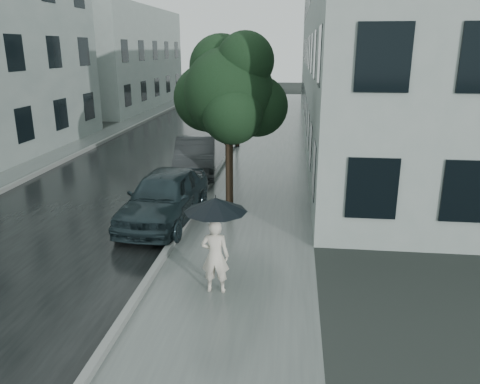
# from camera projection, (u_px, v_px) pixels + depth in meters

# --- Properties ---
(ground) EXTENTS (120.00, 120.00, 0.00)m
(ground) POSITION_uv_depth(u_px,v_px,m) (227.00, 270.00, 10.55)
(ground) COLOR black
(ground) RESTS_ON ground
(sidewalk) EXTENTS (3.50, 60.00, 0.01)m
(sidewalk) POSITION_uv_depth(u_px,v_px,m) (268.00, 155.00, 21.91)
(sidewalk) COLOR slate
(sidewalk) RESTS_ON ground
(kerb_near) EXTENTS (0.15, 60.00, 0.15)m
(kerb_near) POSITION_uv_depth(u_px,v_px,m) (230.00, 152.00, 22.09)
(kerb_near) COLOR slate
(kerb_near) RESTS_ON ground
(asphalt_road) EXTENTS (6.85, 60.00, 0.00)m
(asphalt_road) POSITION_uv_depth(u_px,v_px,m) (158.00, 152.00, 22.50)
(asphalt_road) COLOR black
(asphalt_road) RESTS_ON ground
(kerb_far) EXTENTS (0.15, 60.00, 0.15)m
(kerb_far) POSITION_uv_depth(u_px,v_px,m) (88.00, 149.00, 22.87)
(kerb_far) COLOR slate
(kerb_far) RESTS_ON ground
(sidewalk_far) EXTENTS (1.70, 60.00, 0.01)m
(sidewalk_far) POSITION_uv_depth(u_px,v_px,m) (70.00, 150.00, 22.99)
(sidewalk_far) COLOR #4C5451
(sidewalk_far) RESTS_ON ground
(building_near) EXTENTS (7.02, 36.00, 9.00)m
(building_near) POSITION_uv_depth(u_px,v_px,m) (367.00, 53.00, 27.12)
(building_near) COLOR #909D98
(building_near) RESTS_ON ground
(building_far_b) EXTENTS (7.02, 18.00, 8.00)m
(building_far_b) POSITION_uv_depth(u_px,v_px,m) (115.00, 58.00, 39.36)
(building_far_b) COLOR #909D98
(building_far_b) RESTS_ON ground
(pedestrian) EXTENTS (0.57, 0.38, 1.56)m
(pedestrian) POSITION_uv_depth(u_px,v_px,m) (215.00, 256.00, 9.42)
(pedestrian) COLOR beige
(pedestrian) RESTS_ON sidewalk
(umbrella) EXTENTS (1.48, 1.48, 1.12)m
(umbrella) POSITION_uv_depth(u_px,v_px,m) (216.00, 205.00, 9.13)
(umbrella) COLOR black
(umbrella) RESTS_ON ground
(street_tree) EXTENTS (3.60, 3.27, 5.29)m
(street_tree) POSITION_uv_depth(u_px,v_px,m) (229.00, 91.00, 14.25)
(street_tree) COLOR #332619
(street_tree) RESTS_ON ground
(lamp_post) EXTENTS (0.85, 0.32, 4.65)m
(lamp_post) POSITION_uv_depth(u_px,v_px,m) (233.00, 93.00, 22.93)
(lamp_post) COLOR black
(lamp_post) RESTS_ON ground
(car_near) EXTENTS (2.05, 4.48, 1.49)m
(car_near) POSITION_uv_depth(u_px,v_px,m) (165.00, 196.00, 13.31)
(car_near) COLOR #1A282D
(car_near) RESTS_ON ground
(car_far) EXTENTS (2.19, 4.53, 1.43)m
(car_far) POSITION_uv_depth(u_px,v_px,m) (195.00, 156.00, 18.39)
(car_far) COLOR #25282A
(car_far) RESTS_ON ground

